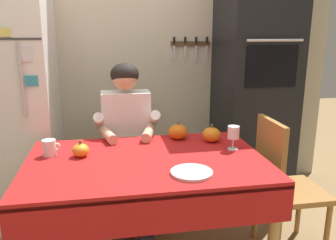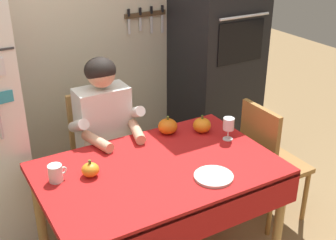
% 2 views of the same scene
% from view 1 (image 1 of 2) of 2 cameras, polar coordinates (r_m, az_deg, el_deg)
% --- Properties ---
extents(back_wall_assembly, '(3.70, 0.13, 2.60)m').
position_cam_1_polar(back_wall_assembly, '(3.19, -5.48, 11.34)').
color(back_wall_assembly, beige).
rests_on(back_wall_assembly, ground).
extents(refrigerator, '(0.68, 0.71, 1.80)m').
position_cam_1_polar(refrigerator, '(2.94, -24.45, 1.92)').
color(refrigerator, white).
rests_on(refrigerator, ground).
extents(wall_oven, '(0.60, 0.64, 2.10)m').
position_cam_1_polar(wall_oven, '(3.12, 13.95, 6.30)').
color(wall_oven, black).
rests_on(wall_oven, ground).
extents(dining_table, '(1.40, 0.90, 0.74)m').
position_cam_1_polar(dining_table, '(2.08, -3.49, -8.74)').
color(dining_table, tan).
rests_on(dining_table, ground).
extents(chair_behind_person, '(0.40, 0.40, 0.93)m').
position_cam_1_polar(chair_behind_person, '(2.86, -6.83, -5.24)').
color(chair_behind_person, tan).
rests_on(chair_behind_person, ground).
extents(seated_person, '(0.47, 0.55, 1.25)m').
position_cam_1_polar(seated_person, '(2.61, -6.73, -1.98)').
color(seated_person, '#38384C').
rests_on(seated_person, ground).
extents(chair_right_side, '(0.40, 0.40, 0.93)m').
position_cam_1_polar(chair_right_side, '(2.44, 18.19, -9.50)').
color(chair_right_side, '#9E6B33').
rests_on(chair_right_side, ground).
extents(coffee_mug, '(0.11, 0.08, 0.10)m').
position_cam_1_polar(coffee_mug, '(2.22, -18.82, -4.34)').
color(coffee_mug, white).
rests_on(coffee_mug, dining_table).
extents(wine_glass, '(0.07, 0.07, 0.15)m').
position_cam_1_polar(wine_glass, '(2.23, 10.66, -2.17)').
color(wine_glass, white).
rests_on(wine_glass, dining_table).
extents(pumpkin_large, '(0.12, 0.12, 0.12)m').
position_cam_1_polar(pumpkin_large, '(2.38, 7.15, -2.37)').
color(pumpkin_large, orange).
rests_on(pumpkin_large, dining_table).
extents(pumpkin_medium, '(0.10, 0.10, 0.10)m').
position_cam_1_polar(pumpkin_medium, '(2.15, -14.11, -4.82)').
color(pumpkin_medium, orange).
rests_on(pumpkin_medium, dining_table).
extents(pumpkin_small, '(0.13, 0.13, 0.13)m').
position_cam_1_polar(pumpkin_small, '(2.41, 1.66, -1.93)').
color(pumpkin_small, orange).
rests_on(pumpkin_small, dining_table).
extents(serving_tray, '(0.22, 0.22, 0.02)m').
position_cam_1_polar(serving_tray, '(1.86, 3.88, -8.57)').
color(serving_tray, silver).
rests_on(serving_tray, dining_table).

